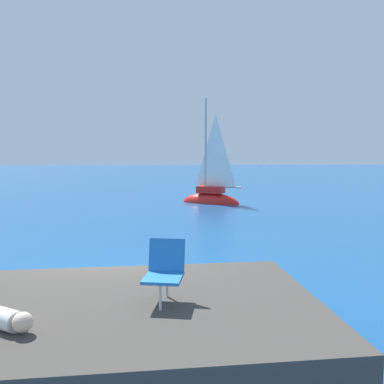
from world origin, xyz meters
name	(u,v)px	position (x,y,z in m)	size (l,w,h in m)	color
ground_plane	(110,292)	(0.00, 0.00, 0.00)	(160.00, 160.00, 0.00)	navy
shore_ledge	(85,339)	(0.25, -3.10, 0.47)	(6.16, 3.39, 0.94)	#423D38
boulder_seaward	(109,307)	(0.14, -0.85, 0.00)	(0.70, 0.56, 0.39)	#3F3B3D
boulder_inland	(77,315)	(-0.37, -1.18, 0.00)	(1.52, 1.22, 0.84)	#393D37
sailboat_near	(211,197)	(3.06, 14.38, 0.35)	(3.54, 2.49, 6.42)	red
beach_chair	(165,268)	(1.29, -2.99, 1.38)	(0.56, 0.66, 0.80)	blue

